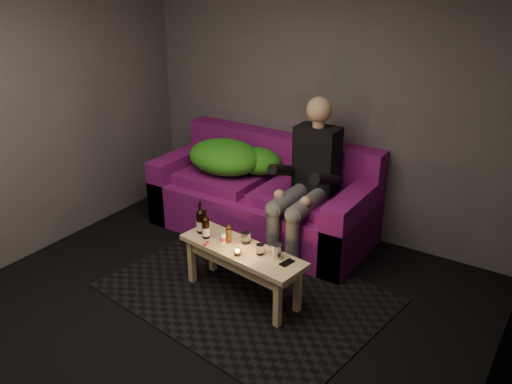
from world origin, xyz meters
TOP-DOWN VIEW (x-y plane):
  - floor at (0.00, 0.00)m, footprint 4.50×4.50m
  - room at (0.00, 0.47)m, footprint 4.50×4.50m
  - rug at (0.08, 0.76)m, footprint 2.40×1.89m
  - sofa at (-0.41, 1.82)m, footprint 2.20×0.99m
  - green_blanket at (-0.81, 1.81)m, footprint 0.97×0.66m
  - person at (0.16, 1.64)m, footprint 0.40×0.91m
  - coffee_table at (0.08, 0.71)m, footprint 1.14×0.50m
  - beer_bottle_a at (-0.37, 0.75)m, footprint 0.07×0.07m
  - beer_bottle_b at (-0.27, 0.70)m, footprint 0.06×0.06m
  - salt_shaker at (-0.11, 0.71)m, footprint 0.04×0.04m
  - pepper_mill at (-0.07, 0.73)m, footprint 0.05×0.05m
  - tumbler_back at (0.05, 0.81)m, footprint 0.08×0.08m
  - tealight at (0.11, 0.60)m, footprint 0.06×0.06m
  - tumbler_front at (0.25, 0.71)m, footprint 0.08×0.08m
  - steel_cup at (0.39, 0.73)m, footprint 0.09×0.09m
  - smartphone at (0.49, 0.71)m, footprint 0.09×0.14m
  - red_lighter at (-0.20, 0.61)m, footprint 0.03×0.07m

SIDE VIEW (x-z plane):
  - floor at x=0.00m, z-range 0.00..0.00m
  - rug at x=0.08m, z-range 0.00..0.01m
  - sofa at x=-0.41m, z-range -0.13..0.81m
  - coffee_table at x=0.08m, z-range 0.15..0.60m
  - smartphone at x=0.49m, z-range 0.45..0.46m
  - red_lighter at x=-0.20m, z-range 0.45..0.46m
  - tealight at x=0.11m, z-range 0.45..0.50m
  - tumbler_front at x=0.25m, z-range 0.45..0.54m
  - salt_shaker at x=-0.11m, z-range 0.45..0.54m
  - tumbler_back at x=0.05m, z-range 0.45..0.54m
  - steel_cup at x=0.39m, z-range 0.45..0.57m
  - pepper_mill at x=-0.07m, z-range 0.45..0.58m
  - beer_bottle_b at x=-0.27m, z-range 0.42..0.67m
  - beer_bottle_a at x=-0.37m, z-range 0.41..0.70m
  - green_blanket at x=-0.81m, z-range 0.55..0.88m
  - person at x=0.16m, z-range 0.03..1.49m
  - room at x=0.00m, z-range -0.61..3.89m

